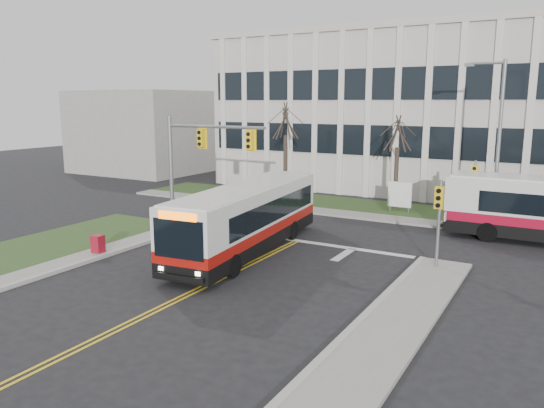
{
  "coord_description": "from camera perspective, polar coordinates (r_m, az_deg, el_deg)",
  "views": [
    {
      "loc": [
        11.84,
        -15.12,
        6.97
      ],
      "look_at": [
        -0.89,
        7.15,
        2.0
      ],
      "focal_mm": 35.0,
      "sensor_mm": 36.0,
      "label": 1
    }
  ],
  "objects": [
    {
      "name": "tree_mid",
      "position": [
        34.8,
        13.39,
        7.24
      ],
      "size": [
        1.8,
        1.8,
        6.82
      ],
      "color": "#42352B",
      "rests_on": "ground"
    },
    {
      "name": "newspaper_box_red",
      "position": [
        25.71,
        -18.21,
        -4.23
      ],
      "size": [
        0.51,
        0.46,
        0.95
      ],
      "primitive_type": "cube",
      "rotation": [
        0.0,
        0.0,
        0.03
      ],
      "color": "maroon",
      "rests_on": "ground"
    },
    {
      "name": "sidewalk_cross",
      "position": [
        31.84,
        16.64,
        -2.02
      ],
      "size": [
        44.0,
        1.6,
        0.14
      ],
      "primitive_type": "cube",
      "color": "#9E9B93",
      "rests_on": "ground"
    },
    {
      "name": "building_lawn",
      "position": [
        34.51,
        17.71,
        -1.11
      ],
      "size": [
        44.0,
        5.0,
        0.12
      ],
      "primitive_type": "cube",
      "color": "#334A1F",
      "rests_on": "ground"
    },
    {
      "name": "ground",
      "position": [
        20.43,
        -7.91,
        -9.09
      ],
      "size": [
        120.0,
        120.0,
        0.0
      ],
      "primitive_type": "plane",
      "color": "black",
      "rests_on": "ground"
    },
    {
      "name": "office_building",
      "position": [
        45.64,
        21.41,
        9.0
      ],
      "size": [
        40.0,
        16.0,
        12.0
      ],
      "primitive_type": "cube",
      "color": "beige",
      "rests_on": "ground"
    },
    {
      "name": "directory_sign",
      "position": [
        34.42,
        13.58,
        0.96
      ],
      "size": [
        1.5,
        0.12,
        2.0
      ],
      "color": "slate",
      "rests_on": "ground"
    },
    {
      "name": "signal_pole_near",
      "position": [
        22.94,
        17.5,
        -0.78
      ],
      "size": [
        0.34,
        0.39,
        3.8
      ],
      "color": "slate",
      "rests_on": "ground"
    },
    {
      "name": "mast_arm_signal",
      "position": [
        28.43,
        -8.32,
        5.38
      ],
      "size": [
        6.11,
        0.38,
        6.2
      ],
      "color": "slate",
      "rests_on": "ground"
    },
    {
      "name": "signal_pole_far",
      "position": [
        31.19,
        20.9,
        2.01
      ],
      "size": [
        0.34,
        0.39,
        3.8
      ],
      "color": "slate",
      "rests_on": "ground"
    },
    {
      "name": "streetlight",
      "position": [
        31.6,
        22.96,
        6.89
      ],
      "size": [
        2.15,
        0.25,
        9.2
      ],
      "color": "slate",
      "rests_on": "ground"
    },
    {
      "name": "building_annex",
      "position": [
        55.96,
        -12.97,
        7.65
      ],
      "size": [
        12.0,
        12.0,
        8.0
      ],
      "primitive_type": "cube",
      "color": "#9E9B93",
      "rests_on": "ground"
    },
    {
      "name": "tree_left",
      "position": [
        37.65,
        1.46,
        8.75
      ],
      "size": [
        1.8,
        1.8,
        7.7
      ],
      "color": "#42352B",
      "rests_on": "ground"
    },
    {
      "name": "bus_main",
      "position": [
        24.84,
        -2.67,
        -1.68
      ],
      "size": [
        3.7,
        11.7,
        3.07
      ],
      "primitive_type": null,
      "rotation": [
        0.0,
        0.0,
        0.11
      ],
      "color": "silver",
      "rests_on": "ground"
    }
  ]
}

